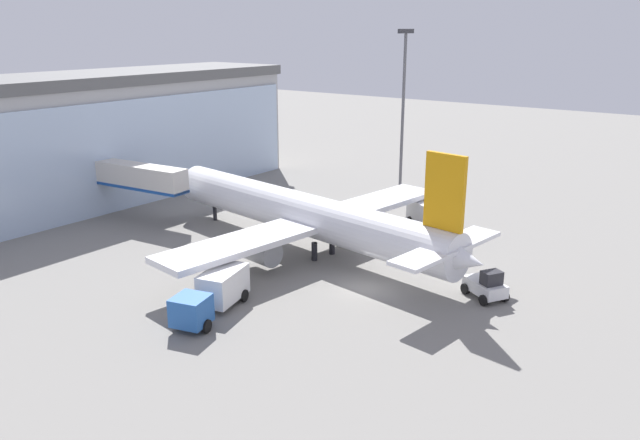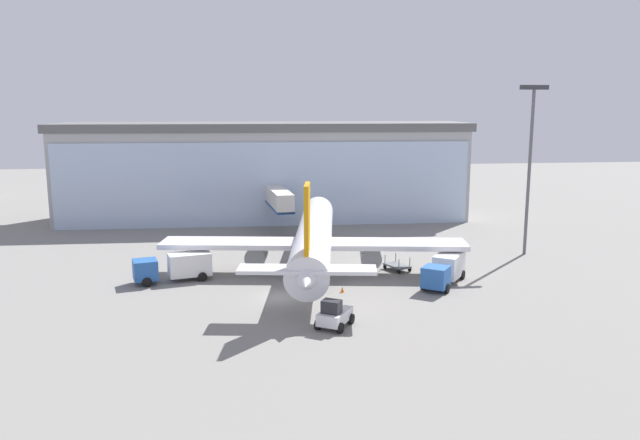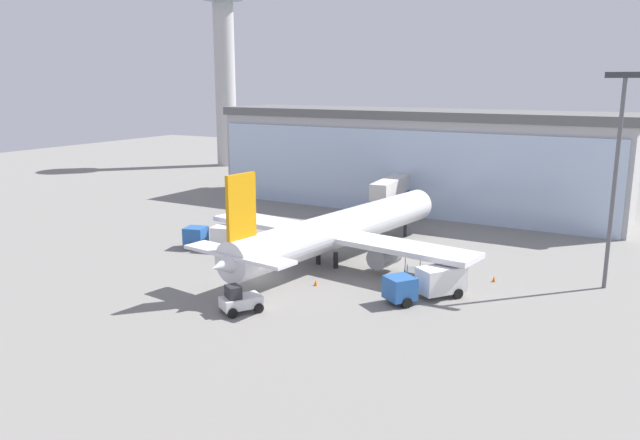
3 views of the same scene
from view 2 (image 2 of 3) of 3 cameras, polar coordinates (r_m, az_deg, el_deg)
The scene contains 11 objects.
ground at distance 55.89m, azimuth -3.54°, elevation -7.06°, with size 240.00×240.00×0.00m, color gray.
terminal_building at distance 93.34m, azimuth -5.06°, elevation 4.49°, with size 60.13×14.36×14.24m.
jet_bridge at distance 83.31m, azimuth -3.88°, elevation 1.95°, with size 3.51×13.16×5.87m.
apron_light_mast at distance 73.49m, azimuth 18.66°, elevation 5.57°, with size 3.20×0.40×18.96m.
airplane at distance 63.63m, azimuth -0.59°, elevation -1.73°, with size 30.89×35.61×10.76m.
catering_truck at distance 62.00m, azimuth -13.08°, elevation -4.14°, with size 7.62×3.97×2.65m.
fuel_truck at distance 60.59m, azimuth 11.35°, elevation -4.41°, with size 5.99×7.24×2.65m.
baggage_cart at distance 64.90m, azimuth 7.07°, elevation -4.16°, with size 2.66×3.22×1.50m.
pushback_tug at distance 48.33m, azimuth 1.31°, elevation -8.68°, with size 3.42×3.71×2.30m.
safety_cone_nose at distance 57.13m, azimuth 2.06°, elevation -6.37°, with size 0.36×0.36×0.55m, color orange.
safety_cone_wingtip at distance 68.91m, azimuth 12.40°, elevation -3.66°, with size 0.36×0.36×0.55m, color orange.
Camera 2 is at (-3.04, -53.19, 16.86)m, focal length 35.00 mm.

